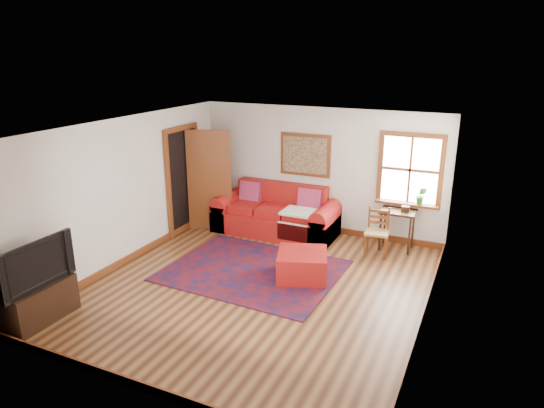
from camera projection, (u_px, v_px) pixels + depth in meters
The scene contains 13 objects.
ground at pixel (259, 286), 7.62m from camera, with size 5.50×5.50×0.00m, color #442312.
room_envelope at pixel (258, 185), 7.13m from camera, with size 5.04×5.54×2.52m.
window at pixel (411, 178), 8.84m from camera, with size 1.18×0.20×1.38m.
doorway at pixel (199, 179), 9.71m from camera, with size 0.89×1.08×2.14m.
framed_artwork at pixel (305, 155), 9.61m from camera, with size 1.05×0.07×0.85m.
persian_rug at pixel (253, 270), 8.13m from camera, with size 2.78×2.23×0.02m, color #600D10.
red_leather_sofa at pixel (276, 217), 9.78m from camera, with size 2.46×1.02×0.96m.
red_ottoman at pixel (302, 265), 7.83m from camera, with size 0.78×0.78×0.45m, color #A71715.
side_table at pixel (398, 217), 8.85m from camera, with size 0.63×0.47×0.75m.
ladder_back_chair at pixel (377, 230), 8.68m from camera, with size 0.44×0.43×0.87m.
media_cabinet at pixel (39, 302), 6.58m from camera, with size 0.44×0.98×0.54m, color black.
television at pixel (32, 264), 6.36m from camera, with size 1.14×0.15×0.66m, color black.
candle_hurricane at pixel (63, 267), 6.82m from camera, with size 0.12×0.12×0.18m.
Camera 1 is at (3.07, -6.14, 3.55)m, focal length 32.00 mm.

